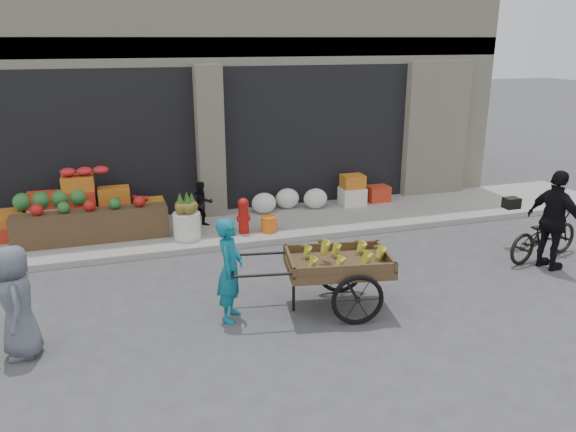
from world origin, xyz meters
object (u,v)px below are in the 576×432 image
object	(u,v)px
cyclist	(555,221)
pineapple_bin	(187,225)
orange_bucket	(269,224)
vendor_woman	(230,270)
fire_hydrant	(244,214)
banana_cart	(335,260)
vendor_grey	(17,302)
bicycle	(544,235)
seated_person	(202,204)

from	to	relation	value
cyclist	pineapple_bin	bearing A→B (deg)	48.95
orange_bucket	vendor_woman	world-z (taller)	vendor_woman
fire_hydrant	pineapple_bin	bearing A→B (deg)	177.40
banana_cart	orange_bucket	bearing A→B (deg)	100.63
orange_bucket	cyclist	world-z (taller)	cyclist
pineapple_bin	vendor_grey	world-z (taller)	vendor_grey
vendor_woman	vendor_grey	distance (m)	2.67
pineapple_bin	banana_cart	distance (m)	3.78
fire_hydrant	banana_cart	world-z (taller)	banana_cart
fire_hydrant	banana_cart	size ratio (longest dim) A/B	0.27
fire_hydrant	vendor_woman	size ratio (longest dim) A/B	0.48
bicycle	seated_person	bearing A→B (deg)	46.54
cyclist	fire_hydrant	bearing A→B (deg)	44.01
orange_bucket	seated_person	world-z (taller)	seated_person
vendor_woman	pineapple_bin	bearing A→B (deg)	27.68
bicycle	fire_hydrant	bearing A→B (deg)	48.63
vendor_grey	bicycle	distance (m)	8.48
fire_hydrant	bicycle	size ratio (longest dim) A/B	0.41
seated_person	vendor_woman	xyz separation A→B (m)	(-0.24, -3.83, 0.16)
vendor_woman	banana_cart	bearing A→B (deg)	-70.79
vendor_grey	bicycle	bearing A→B (deg)	86.02
seated_person	cyclist	world-z (taller)	cyclist
fire_hydrant	orange_bucket	size ratio (longest dim) A/B	2.22
orange_bucket	seated_person	distance (m)	1.42
pineapple_bin	vendor_grey	bearing A→B (deg)	-126.72
fire_hydrant	vendor_woman	distance (m)	3.32
pineapple_bin	vendor_woman	world-z (taller)	vendor_woman
pineapple_bin	vendor_grey	distance (m)	4.21
pineapple_bin	bicycle	bearing A→B (deg)	-24.40
orange_bucket	bicycle	xyz separation A→B (m)	(4.34, -2.60, 0.18)
pineapple_bin	seated_person	distance (m)	0.75
seated_person	banana_cart	distance (m)	4.17
fire_hydrant	orange_bucket	bearing A→B (deg)	-5.71
pineapple_bin	orange_bucket	size ratio (longest dim) A/B	1.62
seated_person	vendor_woman	world-z (taller)	vendor_woman
seated_person	orange_bucket	bearing A→B (deg)	-40.26
pineapple_bin	vendor_woman	distance (m)	3.25
vendor_woman	seated_person	bearing A→B (deg)	21.25
fire_hydrant	cyclist	xyz separation A→B (m)	(4.64, -3.05, 0.36)
orange_bucket	banana_cart	xyz separation A→B (m)	(0.05, -3.28, 0.49)
orange_bucket	banana_cart	size ratio (longest dim) A/B	0.12
cyclist	bicycle	bearing A→B (deg)	-39.28
banana_cart	cyclist	bearing A→B (deg)	13.67
bicycle	pineapple_bin	bearing A→B (deg)	52.88
banana_cart	bicycle	size ratio (longest dim) A/B	1.53
fire_hydrant	vendor_woman	xyz separation A→B (m)	(-0.94, -3.18, 0.24)
orange_bucket	fire_hydrant	bearing A→B (deg)	174.29
pineapple_bin	banana_cart	size ratio (longest dim) A/B	0.20
cyclist	banana_cart	bearing A→B (deg)	81.20
vendor_woman	cyclist	xyz separation A→B (m)	(5.58, 0.13, 0.12)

